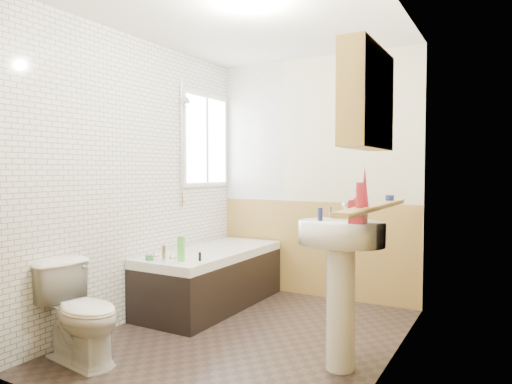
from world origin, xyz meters
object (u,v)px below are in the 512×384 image
sink (341,264)px  pine_shelf (375,207)px  toilet (81,313)px  medicine_cabinet (367,99)px  bathtub (212,276)px

sink → pine_shelf: (0.20, 0.07, 0.38)m
toilet → pine_shelf: size_ratio=0.50×
pine_shelf → medicine_cabinet: (-0.03, -0.11, 0.68)m
toilet → medicine_cabinet: medicine_cabinet is taller
sink → pine_shelf: size_ratio=0.81×
bathtub → pine_shelf: 2.06m
sink → medicine_cabinet: (0.17, -0.04, 1.07)m
sink → toilet: bearing=-139.9°
toilet → pine_shelf: 2.12m
toilet → sink: size_ratio=0.62×
sink → pine_shelf: sink is taller
bathtub → medicine_cabinet: size_ratio=2.30×
sink → bathtub: bearing=168.6°
bathtub → sink: bearing=-25.8°
bathtub → toilet: (-0.03, -1.53, 0.05)m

